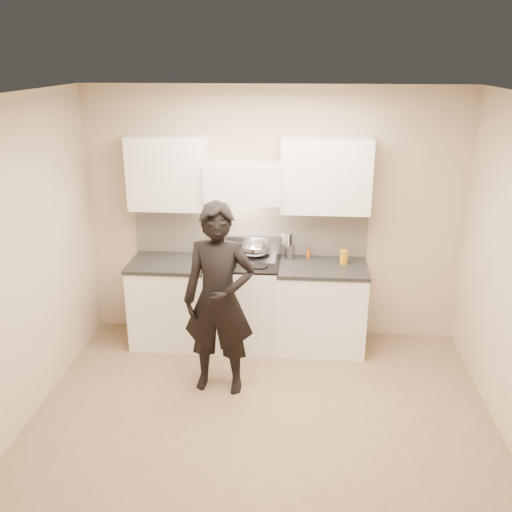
# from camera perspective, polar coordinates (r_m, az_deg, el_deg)

# --- Properties ---
(ground_plane) EXTENTS (4.00, 4.00, 0.00)m
(ground_plane) POSITION_cam_1_polar(r_m,az_deg,el_deg) (5.09, 0.51, -16.31)
(ground_plane) COLOR #8A7254
(room_shell) EXTENTS (4.04, 3.54, 2.70)m
(room_shell) POSITION_cam_1_polar(r_m,az_deg,el_deg) (4.70, 0.20, 2.47)
(room_shell) COLOR #C3B094
(room_shell) RESTS_ON ground
(stove) EXTENTS (0.76, 0.65, 0.96)m
(stove) POSITION_cam_1_polar(r_m,az_deg,el_deg) (6.10, -1.31, -4.65)
(stove) COLOR white
(stove) RESTS_ON ground
(counter_right) EXTENTS (0.92, 0.67, 0.92)m
(counter_right) POSITION_cam_1_polar(r_m,az_deg,el_deg) (6.08, 6.52, -5.00)
(counter_right) COLOR white
(counter_right) RESTS_ON ground
(counter_left) EXTENTS (0.82, 0.67, 0.92)m
(counter_left) POSITION_cam_1_polar(r_m,az_deg,el_deg) (6.23, -8.48, -4.48)
(counter_left) COLOR white
(counter_left) RESTS_ON ground
(wok) EXTENTS (0.32, 0.39, 0.26)m
(wok) POSITION_cam_1_polar(r_m,az_deg,el_deg) (5.99, -0.09, 0.75)
(wok) COLOR #A19EB1
(wok) RESTS_ON stove
(stock_pot) EXTENTS (0.33, 0.25, 0.15)m
(stock_pot) POSITION_cam_1_polar(r_m,az_deg,el_deg) (5.78, -3.11, -0.10)
(stock_pot) COLOR #A19EB1
(stock_pot) RESTS_ON stove
(utensil_crock) EXTENTS (0.10, 0.10, 0.28)m
(utensil_crock) POSITION_cam_1_polar(r_m,az_deg,el_deg) (6.06, 3.37, 0.55)
(utensil_crock) COLOR #92909F
(utensil_crock) RESTS_ON counter_right
(spice_jar) EXTENTS (0.04, 0.04, 0.09)m
(spice_jar) POSITION_cam_1_polar(r_m,az_deg,el_deg) (6.11, 5.28, 0.25)
(spice_jar) COLOR #D65A05
(spice_jar) RESTS_ON counter_right
(oil_glass) EXTENTS (0.08, 0.08, 0.15)m
(oil_glass) POSITION_cam_1_polar(r_m,az_deg,el_deg) (5.96, 8.78, -0.11)
(oil_glass) COLOR #BC8117
(oil_glass) RESTS_ON counter_right
(person) EXTENTS (0.68, 0.47, 1.79)m
(person) POSITION_cam_1_polar(r_m,az_deg,el_deg) (5.14, -3.72, -4.41)
(person) COLOR black
(person) RESTS_ON ground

